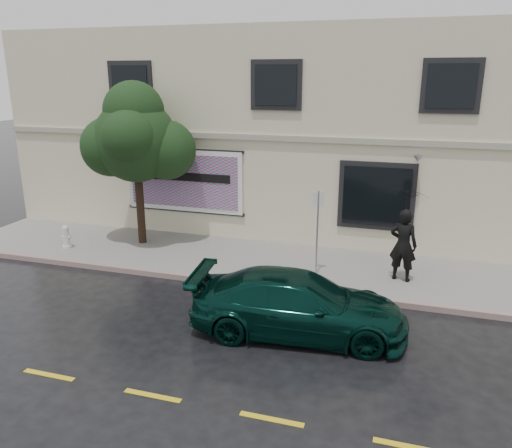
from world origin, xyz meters
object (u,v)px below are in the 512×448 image
(street_tree, at_px, (136,141))
(fire_hydrant, at_px, (66,237))
(car, at_px, (298,304))
(pedestrian, at_px, (403,245))

(street_tree, distance_m, fire_hydrant, 3.82)
(car, distance_m, street_tree, 7.99)
(car, xyz_separation_m, street_tree, (-6.19, 4.19, 2.81))
(pedestrian, height_order, fire_hydrant, pedestrian)
(street_tree, height_order, fire_hydrant, street_tree)
(car, height_order, street_tree, street_tree)
(car, relative_size, fire_hydrant, 6.31)
(pedestrian, relative_size, street_tree, 0.42)
(car, relative_size, street_tree, 1.01)
(pedestrian, distance_m, fire_hydrant, 10.38)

